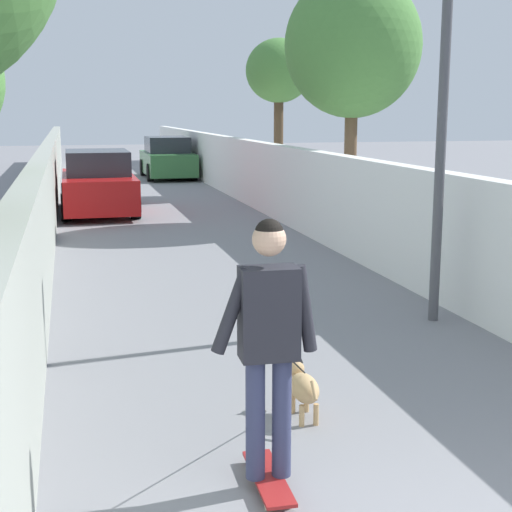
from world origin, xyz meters
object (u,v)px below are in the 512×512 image
object	(u,v)px
tree_right_near	(279,73)
car_far	(167,159)
lamp_post	(446,44)
dog	(303,386)
skateboard	(268,478)
car_near	(98,184)
person_skateboarder	(269,329)
tree_right_far	(353,46)

from	to	relation	value
tree_right_near	car_far	distance (m)	7.46
lamp_post	dog	xyz separation A→B (m)	(-2.43, 2.43, -2.98)
skateboard	tree_right_near	bearing A→B (deg)	-15.93
dog	car_near	world-z (taller)	car_near
person_skateboarder	dog	world-z (taller)	person_skateboarder
tree_right_near	tree_right_far	bearing A→B (deg)	179.76
car_far	lamp_post	bearing A→B (deg)	-178.30
lamp_post	dog	size ratio (longest dim) A/B	3.44
skateboard	person_skateboarder	distance (m)	1.05
person_skateboarder	skateboard	bearing A→B (deg)	18.43
lamp_post	dog	bearing A→B (deg)	134.98
tree_right_far	dog	size ratio (longest dim) A/B	3.89
dog	person_skateboarder	bearing A→B (deg)	151.42
person_skateboarder	car_near	bearing A→B (deg)	2.05
tree_right_near	lamp_post	distance (m)	13.93
lamp_post	person_skateboarder	size ratio (longest dim) A/B	2.75
tree_right_near	skateboard	xyz separation A→B (m)	(-17.29, 4.94, -3.52)
tree_right_far	car_far	bearing A→B (deg)	11.37
person_skateboarder	lamp_post	bearing A→B (deg)	-40.73
lamp_post	tree_right_near	bearing A→B (deg)	-7.93
dog	car_near	size ratio (longest dim) A/B	0.33
skateboard	car_near	xyz separation A→B (m)	(14.40, 0.52, 0.65)
lamp_post	car_far	distance (m)	20.37
skateboard	car_near	size ratio (longest dim) A/B	0.19
car_near	tree_right_near	bearing A→B (deg)	-62.09
tree_right_far	skateboard	xyz separation A→B (m)	(-11.29, 4.91, -3.81)
tree_right_near	person_skateboarder	world-z (taller)	tree_right_near
skateboard	dog	world-z (taller)	dog
tree_right_far	lamp_post	bearing A→B (deg)	166.32
tree_right_far	skateboard	bearing A→B (deg)	156.50
skateboard	person_skateboarder	size ratio (longest dim) A/B	0.46
tree_right_near	car_near	world-z (taller)	tree_right_near
lamp_post	car_far	bearing A→B (deg)	1.70
lamp_post	car_near	bearing A→B (deg)	17.95
skateboard	dog	bearing A→B (deg)	-28.58
person_skateboarder	car_near	xyz separation A→B (m)	(14.40, 0.52, -0.40)
lamp_post	skateboard	world-z (taller)	lamp_post
lamp_post	person_skateboarder	bearing A→B (deg)	139.27
person_skateboarder	car_near	size ratio (longest dim) A/B	0.42
tree_right_near	car_near	distance (m)	6.80
car_near	tree_right_far	bearing A→B (deg)	-119.84
tree_right_far	car_near	bearing A→B (deg)	60.16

